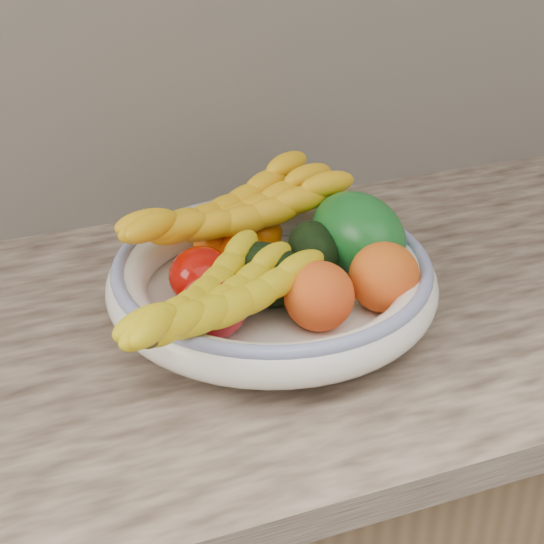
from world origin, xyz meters
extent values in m
cube|color=tan|center=(0.00, 1.68, 0.88)|extent=(2.44, 0.66, 0.04)
cube|color=beige|center=(0.00, 1.99, 1.15)|extent=(2.40, 0.02, 0.50)
cylinder|color=white|center=(0.00, 1.66, 0.91)|extent=(0.13, 0.13, 0.02)
cylinder|color=white|center=(0.00, 1.66, 0.92)|extent=(0.32, 0.32, 0.01)
torus|color=white|center=(0.00, 1.66, 0.95)|extent=(0.39, 0.39, 0.05)
torus|color=#37459B|center=(0.00, 1.66, 0.97)|extent=(0.37, 0.37, 0.02)
ellipsoid|color=#F54C05|center=(-0.03, 1.77, 0.95)|extent=(0.07, 0.07, 0.05)
ellipsoid|color=orange|center=(0.03, 1.77, 0.95)|extent=(0.05, 0.05, 0.05)
ellipsoid|color=#FF5A05|center=(-0.01, 1.74, 0.95)|extent=(0.07, 0.07, 0.05)
ellipsoid|color=#F26005|center=(-0.04, 1.76, 0.95)|extent=(0.05, 0.05, 0.05)
ellipsoid|color=#A10902|center=(-0.08, 1.68, 0.96)|extent=(0.10, 0.10, 0.07)
ellipsoid|color=red|center=(-0.09, 1.61, 0.96)|extent=(0.10, 0.10, 0.07)
ellipsoid|color=black|center=(-0.01, 1.65, 0.96)|extent=(0.13, 0.13, 0.08)
ellipsoid|color=black|center=(0.07, 1.69, 0.96)|extent=(0.08, 0.10, 0.06)
ellipsoid|color=#10571B|center=(0.12, 1.68, 0.98)|extent=(0.15, 0.17, 0.12)
ellipsoid|color=orange|center=(0.03, 1.58, 0.97)|extent=(0.08, 0.08, 0.08)
ellipsoid|color=orange|center=(0.11, 1.59, 0.97)|extent=(0.09, 0.09, 0.08)
camera|label=1|loc=(-0.30, 0.87, 1.44)|focal=55.00mm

